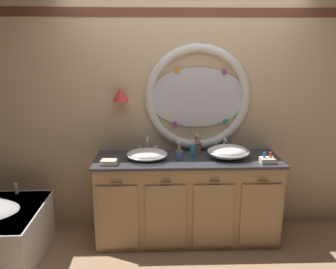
{
  "coord_description": "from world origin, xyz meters",
  "views": [
    {
      "loc": [
        -0.3,
        -3.16,
        2.01
      ],
      "look_at": [
        -0.18,
        0.25,
        1.14
      ],
      "focal_mm": 37.79,
      "sensor_mm": 36.0,
      "label": 1
    }
  ],
  "objects_px": {
    "soap_dispenser": "(193,150)",
    "toiletry_basket": "(267,160)",
    "toothbrush_holder_right": "(197,147)",
    "sink_basin_left": "(147,154)",
    "toothbrush_holder_left": "(179,154)",
    "sink_basin_right": "(228,152)",
    "folded_hand_towel": "(109,162)"
  },
  "relations": [
    {
      "from": "toothbrush_holder_right",
      "to": "folded_hand_towel",
      "type": "relative_size",
      "value": 1.26
    },
    {
      "from": "sink_basin_right",
      "to": "toiletry_basket",
      "type": "relative_size",
      "value": 3.16
    },
    {
      "from": "toothbrush_holder_right",
      "to": "soap_dispenser",
      "type": "xyz_separation_m",
      "value": [
        -0.07,
        -0.17,
        0.01
      ]
    },
    {
      "from": "sink_basin_left",
      "to": "folded_hand_towel",
      "type": "distance_m",
      "value": 0.4
    },
    {
      "from": "toothbrush_holder_right",
      "to": "folded_hand_towel",
      "type": "xyz_separation_m",
      "value": [
        -0.89,
        -0.38,
        -0.04
      ]
    },
    {
      "from": "toothbrush_holder_left",
      "to": "soap_dispenser",
      "type": "height_order",
      "value": "toothbrush_holder_left"
    },
    {
      "from": "toothbrush_holder_left",
      "to": "folded_hand_towel",
      "type": "bearing_deg",
      "value": -169.6
    },
    {
      "from": "sink_basin_right",
      "to": "toothbrush_holder_right",
      "type": "relative_size",
      "value": 2.09
    },
    {
      "from": "soap_dispenser",
      "to": "toothbrush_holder_left",
      "type": "bearing_deg",
      "value": -150.64
    },
    {
      "from": "soap_dispenser",
      "to": "toiletry_basket",
      "type": "height_order",
      "value": "soap_dispenser"
    },
    {
      "from": "toothbrush_holder_left",
      "to": "soap_dispenser",
      "type": "distance_m",
      "value": 0.16
    },
    {
      "from": "toothbrush_holder_right",
      "to": "soap_dispenser",
      "type": "distance_m",
      "value": 0.19
    },
    {
      "from": "soap_dispenser",
      "to": "folded_hand_towel",
      "type": "distance_m",
      "value": 0.85
    },
    {
      "from": "toothbrush_holder_left",
      "to": "soap_dispenser",
      "type": "bearing_deg",
      "value": 29.36
    },
    {
      "from": "toothbrush_holder_left",
      "to": "toiletry_basket",
      "type": "relative_size",
      "value": 1.57
    },
    {
      "from": "toiletry_basket",
      "to": "soap_dispenser",
      "type": "bearing_deg",
      "value": 163.46
    },
    {
      "from": "sink_basin_right",
      "to": "folded_hand_towel",
      "type": "distance_m",
      "value": 1.2
    },
    {
      "from": "folded_hand_towel",
      "to": "soap_dispenser",
      "type": "bearing_deg",
      "value": 13.98
    },
    {
      "from": "soap_dispenser",
      "to": "toiletry_basket",
      "type": "distance_m",
      "value": 0.74
    },
    {
      "from": "soap_dispenser",
      "to": "folded_hand_towel",
      "type": "relative_size",
      "value": 1.04
    },
    {
      "from": "sink_basin_left",
      "to": "sink_basin_right",
      "type": "bearing_deg",
      "value": -0.0
    },
    {
      "from": "sink_basin_right",
      "to": "toiletry_basket",
      "type": "distance_m",
      "value": 0.39
    },
    {
      "from": "sink_basin_left",
      "to": "toothbrush_holder_right",
      "type": "bearing_deg",
      "value": 23.27
    },
    {
      "from": "toiletry_basket",
      "to": "sink_basin_right",
      "type": "bearing_deg",
      "value": 155.91
    },
    {
      "from": "toothbrush_holder_right",
      "to": "toiletry_basket",
      "type": "distance_m",
      "value": 0.75
    },
    {
      "from": "toothbrush_holder_right",
      "to": "sink_basin_left",
      "type": "bearing_deg",
      "value": -156.73
    },
    {
      "from": "toothbrush_holder_left",
      "to": "toothbrush_holder_right",
      "type": "relative_size",
      "value": 1.04
    },
    {
      "from": "toothbrush_holder_right",
      "to": "toiletry_basket",
      "type": "bearing_deg",
      "value": -30.89
    },
    {
      "from": "toothbrush_holder_left",
      "to": "toothbrush_holder_right",
      "type": "xyz_separation_m",
      "value": [
        0.21,
        0.25,
        0.0
      ]
    },
    {
      "from": "toothbrush_holder_right",
      "to": "soap_dispenser",
      "type": "height_order",
      "value": "toothbrush_holder_right"
    },
    {
      "from": "sink_basin_left",
      "to": "sink_basin_right",
      "type": "relative_size",
      "value": 0.98
    },
    {
      "from": "soap_dispenser",
      "to": "sink_basin_left",
      "type": "bearing_deg",
      "value": -173.43
    }
  ]
}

